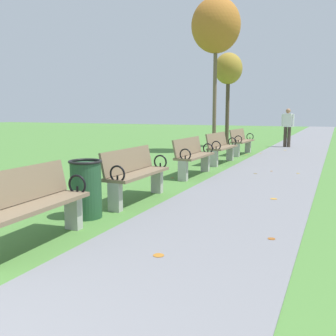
{
  "coord_description": "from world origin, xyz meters",
  "views": [
    {
      "loc": [
        2.62,
        -0.55,
        1.53
      ],
      "look_at": [
        -0.05,
        5.45,
        0.55
      ],
      "focal_mm": 40.8,
      "sensor_mm": 36.0,
      "label": 1
    }
  ],
  "objects": [
    {
      "name": "park_bench_2",
      "position": [
        -0.5,
        2.63,
        0.49
      ],
      "size": [
        0.53,
        1.62,
        0.9
      ],
      "color": "#7A664C",
      "rests_on": "ground"
    },
    {
      "name": "park_bench_4",
      "position": [
        -0.5,
        7.93,
        0.49
      ],
      "size": [
        0.49,
        1.61,
        0.9
      ],
      "color": "#7A664C",
      "rests_on": "ground"
    },
    {
      "name": "park_bench_3",
      "position": [
        -0.5,
        5.09,
        0.49
      ],
      "size": [
        0.47,
        1.6,
        0.9
      ],
      "color": "#7A664C",
      "rests_on": "ground"
    },
    {
      "name": "tree_1",
      "position": [
        -1.65,
        13.31,
        4.57
      ],
      "size": [
        1.78,
        1.78,
        5.58
      ],
      "color": "brown",
      "rests_on": "ground"
    },
    {
      "name": "paved_walkway",
      "position": [
        1.15,
        18.0,
        0.01
      ],
      "size": [
        2.3,
        44.0,
        0.02
      ],
      "primitive_type": "cube",
      "color": "slate",
      "rests_on": "ground"
    },
    {
      "name": "scattered_leaves",
      "position": [
        0.02,
        7.53,
        0.01
      ],
      "size": [
        4.35,
        14.74,
        0.02
      ],
      "color": "#BC842D",
      "rests_on": "ground"
    },
    {
      "name": "pedestrian_walking",
      "position": [
        0.65,
        16.32,
        0.93
      ],
      "size": [
        0.53,
        0.27,
        1.62
      ],
      "color": "#3D3328",
      "rests_on": "paved_walkway"
    },
    {
      "name": "tree_2",
      "position": [
        -1.78,
        15.62,
        3.24
      ],
      "size": [
        1.19,
        1.19,
        3.97
      ],
      "color": "#4C3D2D",
      "rests_on": "ground"
    },
    {
      "name": "trash_bin",
      "position": [
        -0.65,
        3.89,
        0.42
      ],
      "size": [
        0.48,
        0.48,
        0.84
      ],
      "color": "#234C2D",
      "rests_on": "ground"
    },
    {
      "name": "park_bench_5",
      "position": [
        -0.5,
        10.3,
        0.49
      ],
      "size": [
        0.53,
        1.62,
        0.9
      ],
      "color": "#7A664C",
      "rests_on": "ground"
    },
    {
      "name": "park_bench_6",
      "position": [
        -0.5,
        12.86,
        0.49
      ],
      "size": [
        0.55,
        1.62,
        0.9
      ],
      "color": "#7A664C",
      "rests_on": "ground"
    }
  ]
}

